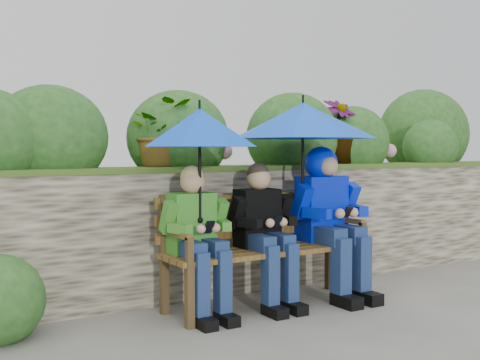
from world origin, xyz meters
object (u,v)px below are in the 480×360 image
park_bench (263,241)px  boy_right (329,209)px  umbrella_right (303,121)px  boy_middle (264,227)px  boy_left (198,233)px  umbrella_left (200,128)px

park_bench → boy_right: (0.58, -0.07, 0.21)m
boy_right → park_bench: bearing=173.3°
park_bench → umbrella_right: bearing=-1.6°
park_bench → umbrella_right: size_ratio=1.42×
boy_middle → boy_left: bearing=179.9°
boy_middle → umbrella_right: size_ratio=0.94×
park_bench → umbrella_left: size_ratio=1.89×
park_bench → umbrella_left: bearing=-173.5°
park_bench → boy_middle: size_ratio=1.50×
boy_left → boy_middle: bearing=-0.1°
boy_left → umbrella_right: bearing=3.6°
boy_middle → umbrella_right: (0.40, 0.06, 0.79)m
umbrella_left → boy_left: bearing=-165.3°
boy_left → umbrella_left: (0.02, 0.01, 0.72)m
boy_middle → umbrella_left: umbrella_left is taller
boy_right → umbrella_left: umbrella_left is taller
umbrella_left → umbrella_right: 0.93m
boy_right → umbrella_right: (-0.22, 0.06, 0.70)m
park_bench → boy_right: boy_right is taller
park_bench → umbrella_right: umbrella_right is taller
boy_left → boy_right: 1.17m
park_bench → umbrella_left: 1.01m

